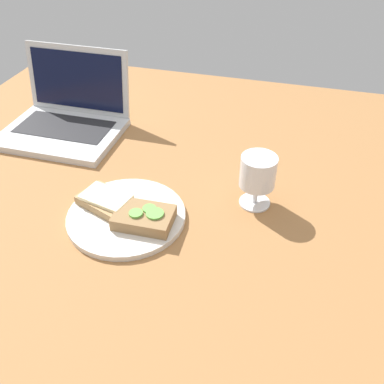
% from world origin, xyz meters
% --- Properties ---
extents(wooden_table, '(1.40, 1.40, 0.03)m').
position_xyz_m(wooden_table, '(0.00, 0.00, 0.01)').
color(wooden_table, '#9E6B3D').
rests_on(wooden_table, ground).
extents(plate, '(0.24, 0.24, 0.01)m').
position_xyz_m(plate, '(-0.05, -0.07, 0.04)').
color(plate, silver).
rests_on(plate, wooden_table).
extents(sandwich_with_cucumber, '(0.12, 0.08, 0.03)m').
position_xyz_m(sandwich_with_cucumber, '(0.00, -0.08, 0.06)').
color(sandwich_with_cucumber, '#937047').
rests_on(sandwich_with_cucumber, plate).
extents(sandwich_with_cheese, '(0.14, 0.11, 0.03)m').
position_xyz_m(sandwich_with_cheese, '(-0.09, -0.05, 0.06)').
color(sandwich_with_cheese, '#A88456').
rests_on(sandwich_with_cheese, plate).
extents(wine_glass, '(0.08, 0.08, 0.12)m').
position_xyz_m(wine_glass, '(0.20, 0.05, 0.11)').
color(wine_glass, white).
rests_on(wine_glass, wooden_table).
extents(laptop, '(0.30, 0.26, 0.20)m').
position_xyz_m(laptop, '(-0.34, 0.23, 0.07)').
color(laptop, silver).
rests_on(laptop, wooden_table).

